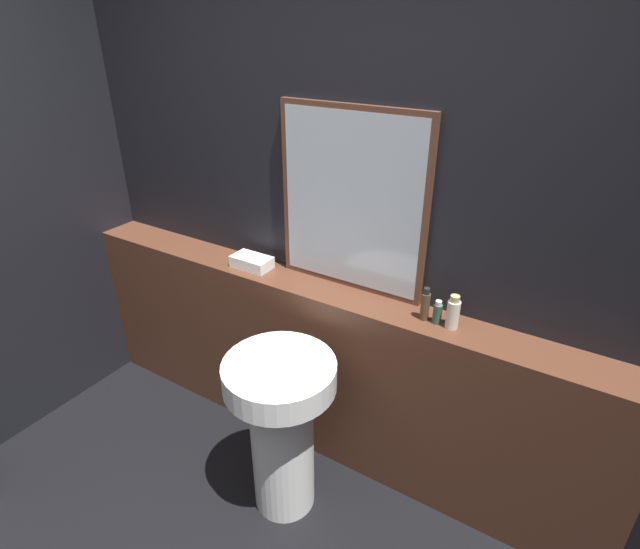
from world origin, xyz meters
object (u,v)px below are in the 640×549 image
(pedestal_sink, at_px, (282,421))
(mirror, at_px, (351,202))
(lotion_bottle, at_px, (453,313))
(shampoo_bottle, at_px, (425,305))
(towel_stack, at_px, (252,262))
(conditioner_bottle, at_px, (437,313))

(pedestal_sink, bearing_deg, mirror, 86.46)
(mirror, bearing_deg, lotion_bottle, -10.00)
(shampoo_bottle, bearing_deg, mirror, 167.22)
(pedestal_sink, xyz_separation_m, shampoo_bottle, (0.46, 0.45, 0.53))
(pedestal_sink, height_order, shampoo_bottle, shampoo_bottle)
(pedestal_sink, distance_m, towel_stack, 0.83)
(towel_stack, xyz_separation_m, lotion_bottle, (1.07, -0.00, 0.04))
(mirror, relative_size, towel_stack, 4.08)
(towel_stack, height_order, conditioner_bottle, conditioner_bottle)
(conditioner_bottle, relative_size, lotion_bottle, 0.71)
(conditioner_bottle, bearing_deg, shampoo_bottle, 180.00)
(lotion_bottle, bearing_deg, pedestal_sink, -142.51)
(pedestal_sink, bearing_deg, towel_stack, 137.77)
(pedestal_sink, bearing_deg, conditioner_bottle, 40.83)
(pedestal_sink, relative_size, conditioner_bottle, 7.83)
(pedestal_sink, height_order, mirror, mirror)
(pedestal_sink, distance_m, mirror, 1.04)
(shampoo_bottle, relative_size, conditioner_bottle, 1.42)
(mirror, relative_size, shampoo_bottle, 5.57)
(conditioner_bottle, bearing_deg, mirror, 168.69)
(mirror, bearing_deg, conditioner_bottle, -11.31)
(shampoo_bottle, xyz_separation_m, lotion_bottle, (0.12, -0.00, -0.00))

